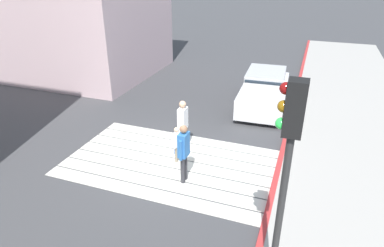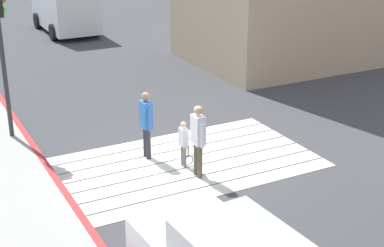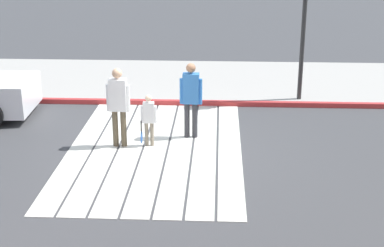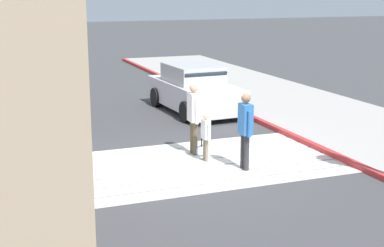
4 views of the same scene
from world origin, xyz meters
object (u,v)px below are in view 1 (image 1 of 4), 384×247
(traffic_light_corner, at_px, (287,156))
(pedestrian_adult_trailing, at_px, (183,123))
(pedestrian_adult_lead, at_px, (184,150))
(car_parked_near_curb, at_px, (264,91))
(pedestrian_child_with_racket, at_px, (177,143))

(traffic_light_corner, distance_m, pedestrian_adult_trailing, 5.94)
(pedestrian_adult_lead, bearing_deg, car_parked_near_curb, -101.01)
(traffic_light_corner, distance_m, pedestrian_child_with_racket, 5.60)
(car_parked_near_curb, bearing_deg, pedestrian_adult_lead, 78.99)
(pedestrian_child_with_racket, bearing_deg, pedestrian_adult_lead, 123.01)
(car_parked_near_curb, xyz_separation_m, traffic_light_corner, (-1.58, 9.16, 2.30))
(traffic_light_corner, height_order, pedestrian_child_with_racket, traffic_light_corner)
(car_parked_near_curb, distance_m, pedestrian_adult_lead, 6.43)
(car_parked_near_curb, xyz_separation_m, pedestrian_adult_lead, (1.23, 6.30, 0.30))
(car_parked_near_curb, height_order, pedestrian_adult_lead, pedestrian_adult_lead)
(traffic_light_corner, xyz_separation_m, pedestrian_adult_trailing, (3.45, -4.41, -1.99))
(pedestrian_adult_lead, height_order, pedestrian_child_with_racket, pedestrian_adult_lead)
(car_parked_near_curb, bearing_deg, pedestrian_child_with_racket, 71.36)
(car_parked_near_curb, bearing_deg, pedestrian_adult_trailing, 68.54)
(car_parked_near_curb, relative_size, traffic_light_corner, 1.03)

